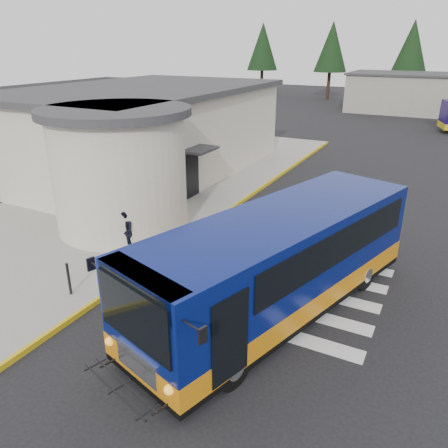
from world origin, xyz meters
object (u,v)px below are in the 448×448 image
at_px(transit_bus, 279,266).
at_px(pedestrian_a, 109,228).
at_px(bollard, 69,279).
at_px(pedestrian_b, 125,231).

relative_size(transit_bus, pedestrian_a, 6.72).
bearing_deg(pedestrian_a, transit_bus, -90.36).
xyz_separation_m(pedestrian_a, bollard, (1.13, -3.09, -0.28)).
bearing_deg(transit_bus, pedestrian_b, -170.25).
bearing_deg(bollard, pedestrian_a, 110.17).
height_order(transit_bus, pedestrian_a, transit_bus).
relative_size(pedestrian_a, bollard, 1.54).
xyz_separation_m(transit_bus, pedestrian_a, (-6.87, 0.75, -0.46)).
xyz_separation_m(transit_bus, pedestrian_b, (-6.15, 0.77, -0.46)).
distance_m(transit_bus, pedestrian_a, 6.93).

